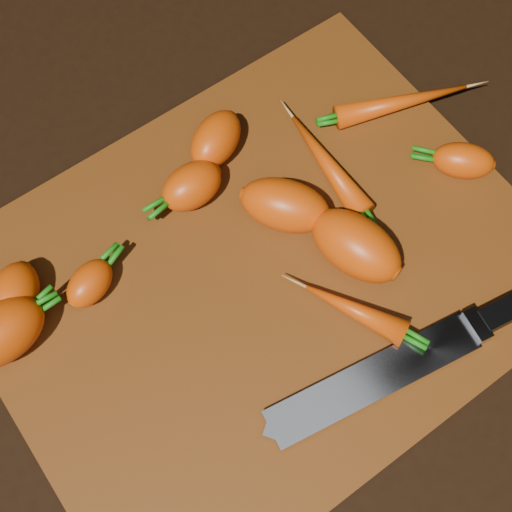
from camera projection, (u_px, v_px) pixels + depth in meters
ground at (262, 279)px, 0.67m from camera, size 2.00×2.00×0.01m
cutting_board at (262, 274)px, 0.66m from camera, size 0.50×0.40×0.01m
carrot_0 at (1, 333)px, 0.60m from camera, size 0.08×0.06×0.05m
carrot_1 at (192, 186)px, 0.67m from camera, size 0.06×0.04×0.04m
carrot_2 at (285, 205)px, 0.66m from camera, size 0.09×0.10×0.05m
carrot_3 at (356, 246)px, 0.64m from camera, size 0.08×0.10×0.05m
carrot_4 at (216, 139)px, 0.69m from camera, size 0.08×0.07×0.04m
carrot_5 at (90, 283)px, 0.63m from camera, size 0.06×0.05×0.03m
carrot_6 at (463, 161)px, 0.68m from camera, size 0.07×0.07×0.04m
carrot_7 at (327, 164)px, 0.69m from camera, size 0.04×0.13×0.03m
carrot_8 at (402, 102)px, 0.72m from camera, size 0.14×0.07×0.02m
carrot_9 at (355, 310)px, 0.63m from camera, size 0.06×0.10×0.02m
carrot_10 at (14, 295)px, 0.62m from camera, size 0.07×0.07×0.04m
knife at (393, 369)px, 0.61m from camera, size 0.32×0.08×0.02m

